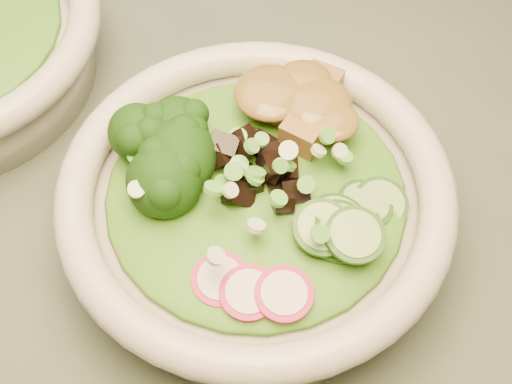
% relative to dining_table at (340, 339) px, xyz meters
% --- Properties ---
extents(dining_table, '(1.20, 0.80, 0.75)m').
position_rel_dining_table_xyz_m(dining_table, '(0.00, 0.00, 0.00)').
color(dining_table, black).
rests_on(dining_table, ground).
extents(salad_bowl, '(0.30, 0.30, 0.08)m').
position_rel_dining_table_xyz_m(salad_bowl, '(-0.09, 0.01, 0.16)').
color(salad_bowl, beige).
rests_on(salad_bowl, dining_table).
extents(lettuce_bed, '(0.22, 0.22, 0.03)m').
position_rel_dining_table_xyz_m(lettuce_bed, '(-0.09, 0.01, 0.18)').
color(lettuce_bed, '#326916').
rests_on(lettuce_bed, salad_bowl).
extents(broccoli_florets, '(0.10, 0.09, 0.05)m').
position_rel_dining_table_xyz_m(broccoli_florets, '(-0.16, -0.00, 0.20)').
color(broccoli_florets, black).
rests_on(broccoli_florets, salad_bowl).
extents(radish_slices, '(0.13, 0.06, 0.02)m').
position_rel_dining_table_xyz_m(radish_slices, '(-0.08, -0.07, 0.18)').
color(radish_slices, '#B40D41').
rests_on(radish_slices, salad_bowl).
extents(cucumber_slices, '(0.09, 0.09, 0.04)m').
position_rel_dining_table_xyz_m(cucumber_slices, '(-0.02, 0.01, 0.19)').
color(cucumber_slices, '#A1C56D').
rests_on(cucumber_slices, salad_bowl).
extents(mushroom_heap, '(0.09, 0.09, 0.04)m').
position_rel_dining_table_xyz_m(mushroom_heap, '(-0.09, 0.02, 0.20)').
color(mushroom_heap, black).
rests_on(mushroom_heap, salad_bowl).
extents(tofu_cubes, '(0.11, 0.08, 0.04)m').
position_rel_dining_table_xyz_m(tofu_cubes, '(-0.09, 0.07, 0.19)').
color(tofu_cubes, '#965B32').
rests_on(tofu_cubes, salad_bowl).
extents(peanut_sauce, '(0.08, 0.06, 0.02)m').
position_rel_dining_table_xyz_m(peanut_sauce, '(-0.09, 0.07, 0.21)').
color(peanut_sauce, brown).
rests_on(peanut_sauce, tofu_cubes).
extents(scallion_garnish, '(0.21, 0.21, 0.03)m').
position_rel_dining_table_xyz_m(scallion_garnish, '(-0.09, 0.01, 0.21)').
color(scallion_garnish, '#5BAE3D').
rests_on(scallion_garnish, salad_bowl).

